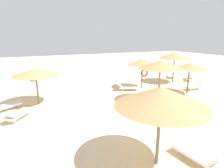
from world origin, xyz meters
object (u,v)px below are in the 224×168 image
lounger_5 (195,86)px  lounger_7 (171,75)px  bench_0 (46,75)px  parasol_3 (160,65)px  lounger_1 (189,78)px  lounger_0 (4,106)px  bench_1 (33,77)px  parasol_4 (143,62)px  lounger_6 (17,114)px  parasol_1 (175,55)px  parasol_2 (161,97)px  lounger_3 (163,106)px  lounger_4 (127,87)px  lounger_2 (199,155)px  parasol_5 (190,66)px  parasol_0 (35,72)px

lounger_5 → lounger_7: bearing=70.2°
lounger_5 → bench_0: bearing=137.2°
parasol_3 → lounger_1: size_ratio=1.63×
lounger_0 → bench_1: lounger_0 is taller
parasol_4 → lounger_7: bearing=22.3°
bench_0 → bench_1: bearing=-157.4°
lounger_6 → parasol_1: bearing=12.2°
lounger_1 → lounger_6: lounger_1 is taller
parasol_2 → bench_0: bearing=96.7°
lounger_3 → lounger_4: (0.21, 4.88, -0.00)m
parasol_4 → lounger_4: size_ratio=1.36×
lounger_6 → bench_1: 10.26m
parasol_2 → lounger_7: parasol_2 is taller
lounger_4 → bench_1: size_ratio=1.29×
lounger_4 → bench_0: bearing=125.1°
parasol_1 → bench_0: parasol_1 is taller
parasol_3 → lounger_6: (-9.09, 1.00, -2.37)m
lounger_4 → parasol_3: bearing=-80.5°
lounger_2 → bench_1: (-4.79, 17.14, 0.02)m
lounger_1 → lounger_2: lounger_1 is taller
parasol_3 → bench_0: size_ratio=1.98×
lounger_1 → parasol_5: bearing=-138.5°
lounger_1 → lounger_4: bearing=-176.2°
lounger_6 → bench_0: size_ratio=1.24×
parasol_3 → bench_1: (-7.76, 11.18, -2.34)m
lounger_5 → bench_0: 15.55m
parasol_0 → parasol_3: (7.81, -3.17, 0.43)m
parasol_2 → lounger_4: bearing=66.5°
parasol_5 → parasol_3: bearing=-171.1°
parasol_3 → lounger_7: 9.27m
lounger_2 → lounger_3: size_ratio=0.97×
parasol_3 → lounger_0: (-9.83, 2.77, -2.38)m
parasol_3 → lounger_3: parasol_3 is taller
parasol_1 → parasol_5: size_ratio=1.16×
parasol_2 → parasol_3: parasol_3 is taller
parasol_1 → bench_0: bearing=146.5°
parasol_2 → lounger_2: size_ratio=1.64×
lounger_3 → bench_0: bearing=113.1°
lounger_0 → lounger_6: bearing=-67.2°
parasol_4 → lounger_3: parasol_4 is taller
parasol_5 → lounger_0: bearing=170.4°
lounger_2 → parasol_2: bearing=156.0°
parasol_0 → parasol_3: size_ratio=0.99×
lounger_0 → lounger_2: lounger_2 is taller
parasol_0 → lounger_7: 14.91m
parasol_1 → bench_1: parasol_1 is taller
parasol_0 → lounger_0: bearing=-168.9°
parasol_3 → lounger_6: 9.45m
parasol_0 → lounger_6: (-1.28, -2.17, -1.94)m
lounger_3 → lounger_5: (5.78, 2.61, 0.00)m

